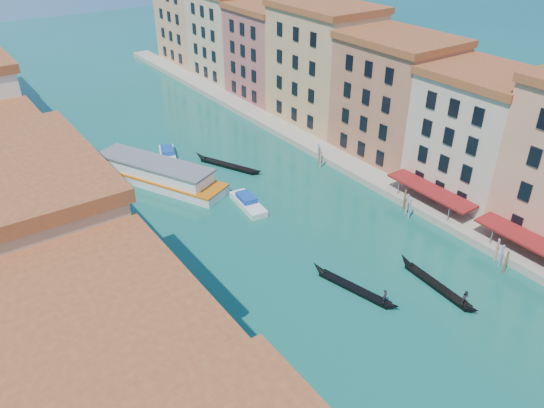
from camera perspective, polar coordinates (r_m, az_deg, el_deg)
The scene contains 9 objects.
right_bank_palazzos at distance 91.13m, azimuth 7.95°, elevation 13.11°, with size 12.80×128.40×21.00m.
quay at distance 89.42m, azimuth 3.69°, elevation 6.66°, with size 4.00×140.00×1.00m, color #A49984.
mooring_poles_right at distance 65.90m, azimuth 21.45°, elevation -4.16°, with size 1.44×54.24×3.20m.
vaporetto_far at distance 78.60m, azimuth -12.49°, elevation 3.28°, with size 14.41×22.40×3.34m.
gondola_fore at distance 57.44m, azimuth 8.86°, elevation -8.85°, with size 3.60×11.09×2.24m.
gondola_right at distance 59.62m, azimuth 17.52°, elevation -8.36°, with size 1.56×11.41×2.27m.
gondola_far at distance 82.08m, azimuth -4.86°, elevation 4.25°, with size 6.26×11.80×1.79m.
motorboat_mid at distance 71.18m, azimuth -2.63°, elevation 0.17°, with size 3.12×7.48×1.50m.
motorboat_far at distance 86.13m, azimuth -11.16°, elevation 5.23°, with size 4.73×7.68×1.52m.
Camera 1 is at (-29.41, 1.22, 36.35)m, focal length 35.00 mm.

